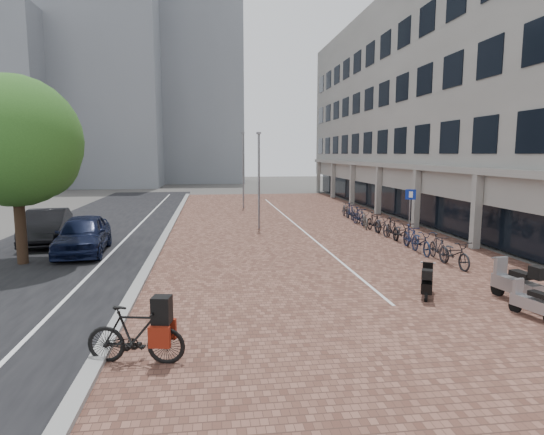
{
  "coord_description": "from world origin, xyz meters",
  "views": [
    {
      "loc": [
        -2.76,
        -14.71,
        4.2
      ],
      "look_at": [
        0.0,
        6.0,
        1.3
      ],
      "focal_mm": 30.42,
      "sensor_mm": 36.0,
      "label": 1
    }
  ],
  "objects_px": {
    "car_dark": "(47,227)",
    "scooter_back": "(534,301)",
    "hero_bike": "(136,334)",
    "scooter_front": "(516,282)",
    "scooter_mid": "(427,281)",
    "car_navy": "(83,234)",
    "parking_sign": "(410,205)"
  },
  "relations": [
    {
      "from": "car_dark",
      "to": "scooter_back",
      "type": "height_order",
      "value": "car_dark"
    },
    {
      "from": "hero_bike",
      "to": "scooter_back",
      "type": "distance_m",
      "value": 9.74
    },
    {
      "from": "scooter_front",
      "to": "scooter_mid",
      "type": "xyz_separation_m",
      "value": [
        -2.24,
        0.84,
        -0.13
      ]
    },
    {
      "from": "hero_bike",
      "to": "scooter_mid",
      "type": "height_order",
      "value": "hero_bike"
    },
    {
      "from": "car_dark",
      "to": "car_navy",
      "type": "bearing_deg",
      "value": -56.03
    },
    {
      "from": "scooter_back",
      "to": "parking_sign",
      "type": "height_order",
      "value": "parking_sign"
    },
    {
      "from": "hero_bike",
      "to": "scooter_front",
      "type": "distance_m",
      "value": 10.36
    },
    {
      "from": "parking_sign",
      "to": "scooter_back",
      "type": "bearing_deg",
      "value": -76.45
    },
    {
      "from": "scooter_front",
      "to": "scooter_back",
      "type": "distance_m",
      "value": 1.32
    },
    {
      "from": "car_dark",
      "to": "scooter_back",
      "type": "distance_m",
      "value": 19.95
    },
    {
      "from": "car_dark",
      "to": "scooter_back",
      "type": "relative_size",
      "value": 3.46
    },
    {
      "from": "car_navy",
      "to": "hero_bike",
      "type": "xyz_separation_m",
      "value": [
        3.86,
        -11.0,
        -0.18
      ]
    },
    {
      "from": "car_dark",
      "to": "hero_bike",
      "type": "distance_m",
      "value": 14.78
    },
    {
      "from": "scooter_back",
      "to": "car_dark",
      "type": "bearing_deg",
      "value": 127.36
    },
    {
      "from": "car_navy",
      "to": "hero_bike",
      "type": "height_order",
      "value": "car_navy"
    },
    {
      "from": "hero_bike",
      "to": "parking_sign",
      "type": "height_order",
      "value": "parking_sign"
    },
    {
      "from": "car_navy",
      "to": "scooter_back",
      "type": "relative_size",
      "value": 3.39
    },
    {
      "from": "scooter_front",
      "to": "parking_sign",
      "type": "height_order",
      "value": "parking_sign"
    },
    {
      "from": "car_navy",
      "to": "scooter_back",
      "type": "xyz_separation_m",
      "value": [
        13.52,
        -9.74,
        -0.33
      ]
    },
    {
      "from": "car_navy",
      "to": "scooter_front",
      "type": "relative_size",
      "value": 2.66
    },
    {
      "from": "scooter_front",
      "to": "scooter_back",
      "type": "relative_size",
      "value": 1.27
    },
    {
      "from": "scooter_back",
      "to": "hero_bike",
      "type": "bearing_deg",
      "value": 172.46
    },
    {
      "from": "car_dark",
      "to": "scooter_front",
      "type": "distance_m",
      "value": 19.53
    },
    {
      "from": "scooter_front",
      "to": "scooter_mid",
      "type": "height_order",
      "value": "scooter_front"
    },
    {
      "from": "scooter_mid",
      "to": "parking_sign",
      "type": "xyz_separation_m",
      "value": [
        3.61,
        9.33,
        1.15
      ]
    },
    {
      "from": "car_navy",
      "to": "car_dark",
      "type": "bearing_deg",
      "value": 128.16
    },
    {
      "from": "car_dark",
      "to": "scooter_back",
      "type": "xyz_separation_m",
      "value": [
        15.78,
        -12.2,
        -0.32
      ]
    },
    {
      "from": "hero_bike",
      "to": "scooter_front",
      "type": "bearing_deg",
      "value": -65.07
    },
    {
      "from": "car_dark",
      "to": "parking_sign",
      "type": "relative_size",
      "value": 1.99
    },
    {
      "from": "scooter_mid",
      "to": "parking_sign",
      "type": "distance_m",
      "value": 10.07
    },
    {
      "from": "parking_sign",
      "to": "scooter_mid",
      "type": "bearing_deg",
      "value": -88.86
    },
    {
      "from": "hero_bike",
      "to": "car_navy",
      "type": "bearing_deg",
      "value": 30.27
    }
  ]
}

